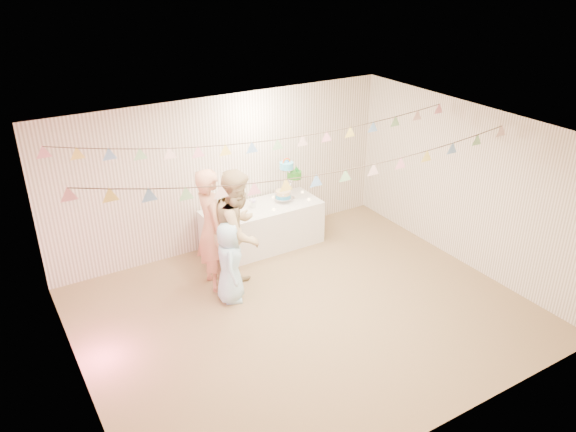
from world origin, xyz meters
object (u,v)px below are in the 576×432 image
person_adult_a (212,229)px  person_adult_b (238,232)px  cake_stand (288,180)px  table (262,227)px  person_child (230,262)px

person_adult_a → person_adult_b: 0.41m
cake_stand → person_adult_a: person_adult_a is taller
table → person_adult_b: 1.44m
cake_stand → person_adult_b: 1.78m
table → person_child: bearing=-135.0°
table → person_adult_a: person_adult_a is taller
table → cake_stand: 0.91m
cake_stand → person_child: (-1.72, -1.22, -0.48)m
person_child → person_adult_a: bearing=27.4°
person_child → cake_stand: bearing=-31.8°
person_adult_b → person_child: person_adult_b is taller
cake_stand → person_child: 2.16m
table → person_child: size_ratio=1.63×
cake_stand → person_adult_a: size_ratio=0.37×
cake_stand → table: bearing=-174.8°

